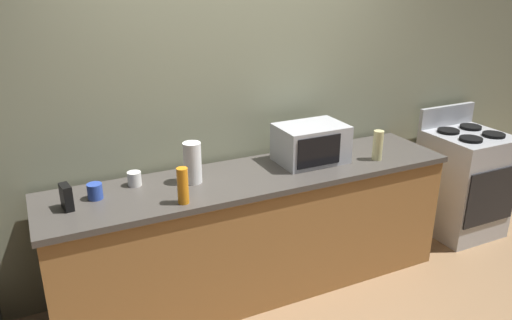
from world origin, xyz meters
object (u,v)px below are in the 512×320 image
microwave (311,143)px  mug_blue (95,191)px  paper_towel_roll (192,163)px  bottle_vinegar (378,145)px  cordless_phone (66,197)px  bottle_dish_soap (183,186)px  mug_white (134,179)px  stove_range (463,182)px

microwave → mug_blue: bearing=179.2°
paper_towel_roll → bottle_vinegar: (1.34, -0.18, -0.03)m
mug_blue → paper_towel_roll: bearing=-1.7°
cordless_phone → mug_blue: cordless_phone is taller
bottle_dish_soap → mug_blue: size_ratio=2.30×
bottle_vinegar → mug_blue: (-1.95, 0.20, -0.06)m
paper_towel_roll → bottle_dish_soap: (-0.15, -0.27, -0.02)m
mug_white → mug_blue: bearing=-159.7°
bottle_vinegar → mug_white: (-1.69, 0.30, -0.06)m
stove_range → bottle_vinegar: (-1.09, -0.13, 0.55)m
bottle_dish_soap → mug_white: bottle_dish_soap is taller
microwave → stove_range: bearing=-1.8°
microwave → mug_white: 1.25m
microwave → paper_towel_roll: bearing=179.9°
cordless_phone → bottle_dish_soap: size_ratio=0.68×
mug_white → paper_towel_roll: bearing=-17.7°
stove_range → mug_white: size_ratio=11.84×
microwave → bottle_dish_soap: microwave is taller
bottle_vinegar → mug_white: size_ratio=2.38×
microwave → paper_towel_roll: same height
stove_range → mug_white: bearing=176.6°
microwave → paper_towel_roll: 0.88m
paper_towel_roll → cordless_phone: 0.78m
bottle_vinegar → mug_white: 1.72m
paper_towel_roll → cordless_phone: bearing=-175.9°
mug_blue → microwave: bearing=-0.8°
cordless_phone → bottle_dish_soap: 0.66m
stove_range → microwave: size_ratio=2.25×
bottle_dish_soap → microwave: bearing=14.4°
paper_towel_roll → mug_white: size_ratio=2.96×
stove_range → bottle_dish_soap: (-2.58, -0.22, 0.55)m
paper_towel_roll → mug_blue: paper_towel_roll is taller
cordless_phone → bottle_vinegar: size_ratio=0.69×
bottle_vinegar → mug_blue: bottle_vinegar is taller
cordless_phone → bottle_vinegar: bottle_vinegar is taller
cordless_phone → bottle_vinegar: (2.12, -0.13, 0.03)m
cordless_phone → bottle_dish_soap: (0.63, -0.21, 0.04)m
mug_blue → mug_white: (0.26, 0.10, -0.00)m
stove_range → microwave: bearing=178.2°
bottle_dish_soap → bottle_vinegar: 1.49m
mug_blue → mug_white: size_ratio=1.05×
stove_range → bottle_dish_soap: size_ratio=4.88×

